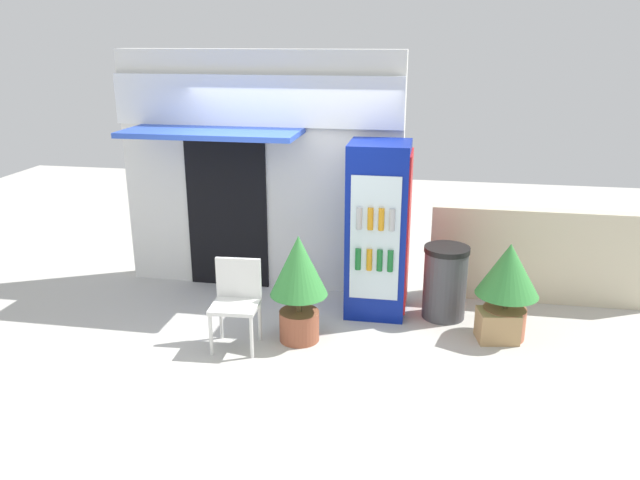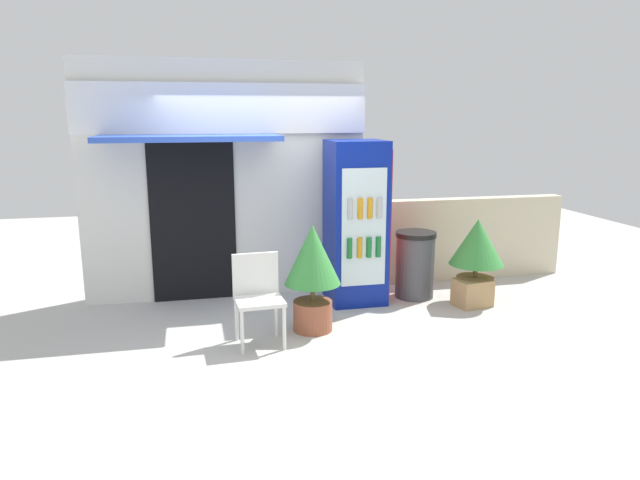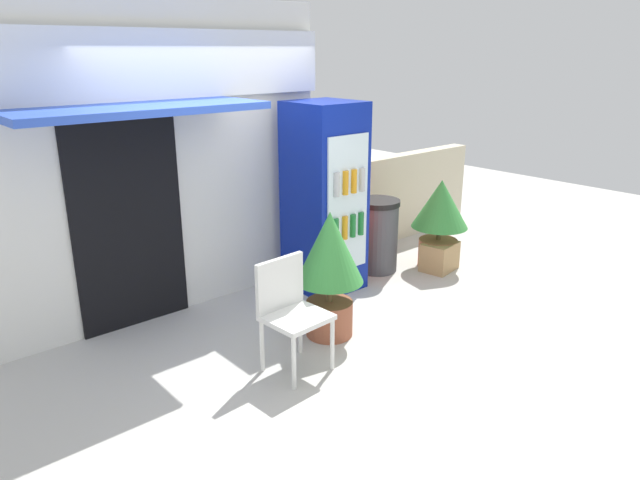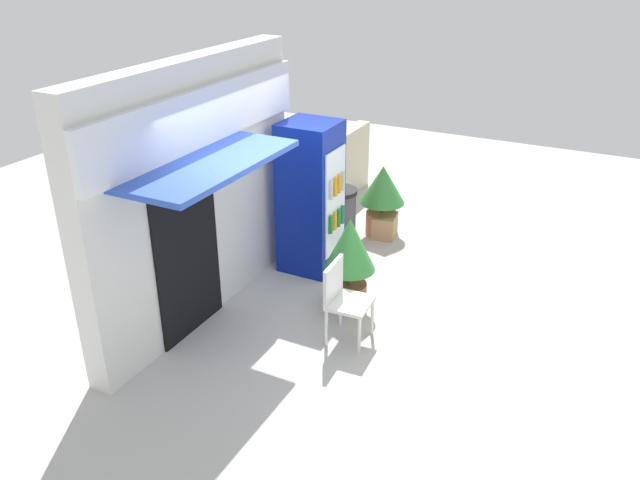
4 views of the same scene
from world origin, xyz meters
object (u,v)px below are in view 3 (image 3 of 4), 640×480
cardboard_box (440,256)px  potted_plant_curbside (440,215)px  plastic_chair (289,306)px  potted_plant_near_shop (330,262)px  drink_cooler (325,198)px  trash_bin (377,235)px

cardboard_box → potted_plant_curbside: bearing=51.2°
plastic_chair → potted_plant_near_shop: potted_plant_near_shop is taller
plastic_chair → drink_cooler: bearing=38.9°
potted_plant_near_shop → potted_plant_curbside: (2.13, 0.45, -0.07)m
trash_bin → potted_plant_curbside: bearing=-33.1°
drink_cooler → trash_bin: size_ratio=2.35×
potted_plant_near_shop → trash_bin: bearing=29.6°
potted_plant_near_shop → cardboard_box: potted_plant_near_shop is taller
drink_cooler → plastic_chair: size_ratio=2.17×
drink_cooler → plastic_chair: bearing=-141.1°
plastic_chair → potted_plant_curbside: (2.74, 0.65, 0.10)m
potted_plant_near_shop → cardboard_box: bearing=10.0°
drink_cooler → plastic_chair: (-1.34, -1.08, -0.46)m
plastic_chair → trash_bin: size_ratio=1.08×
plastic_chair → potted_plant_curbside: size_ratio=0.87×
drink_cooler → potted_plant_curbside: size_ratio=1.88×
potted_plant_near_shop → potted_plant_curbside: potted_plant_near_shop is taller
trash_bin → potted_plant_near_shop: bearing=-150.4°
potted_plant_near_shop → trash_bin: potted_plant_near_shop is taller
drink_cooler → plastic_chair: drink_cooler is taller
plastic_chair → potted_plant_curbside: potted_plant_curbside is taller
potted_plant_curbside → cardboard_box: (-0.07, -0.09, -0.47)m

